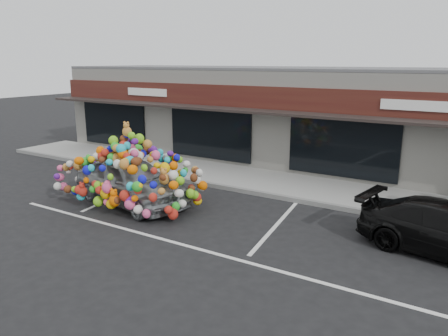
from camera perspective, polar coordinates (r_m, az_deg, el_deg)
The scene contains 8 objects.
ground at distance 13.94m, azimuth -4.05°, elevation -5.54°, with size 90.00×90.00×0.00m, color black.
shop_building at distance 20.71m, azimuth 9.78°, elevation 6.87°, with size 24.00×7.20×4.31m.
sidewalk at distance 17.16m, azimuth 3.81°, elevation -1.52°, with size 26.00×3.00×0.15m, color gray.
kerb at distance 15.90m, azimuth 1.24°, elevation -2.75°, with size 26.00×0.18×0.16m, color slate.
parking_stripe_left at distance 16.08m, azimuth -12.91°, elevation -3.18°, with size 0.12×4.40×0.01m, color silver.
parking_stripe_mid at distance 12.76m, azimuth 6.81°, elevation -7.47°, with size 0.12×4.40×0.01m, color silver.
lane_line at distance 11.12m, azimuth -2.64°, elevation -10.71°, with size 14.00×0.12×0.01m, color silver.
toy_car at distance 14.63m, azimuth -12.13°, elevation -0.98°, with size 3.26×5.12×2.81m.
Camera 1 is at (7.78, -10.59, 4.64)m, focal length 35.00 mm.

